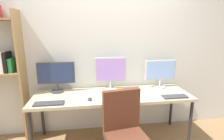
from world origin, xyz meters
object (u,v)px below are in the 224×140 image
Objects in this scene: monitor_center at (111,72)px; monitor_right at (161,72)px; keyboard_right at (175,97)px; coffee_mug at (120,92)px; monitor_left at (56,75)px; keyboard_left at (49,103)px; desk at (112,98)px; keyboard_center at (115,100)px; computer_mouse at (90,99)px.

monitor_center is 0.81m from monitor_right.
coffee_mug is (-0.73, 0.19, 0.04)m from keyboard_right.
monitor_left reaches higher than keyboard_left.
monitor_center is at bearing 0.00° from monitor_left.
monitor_left is at bearing 164.95° from keyboard_right.
desk is 0.89m from monitor_left.
monitor_left is (-0.81, 0.21, 0.31)m from desk.
keyboard_center is 0.84m from keyboard_right.
monitor_right is (0.81, 0.21, 0.31)m from desk.
desk is 21.23× the size of coffee_mug.
monitor_right is 0.51m from keyboard_right.
monitor_right reaches higher than keyboard_right.
keyboard_right reaches higher than desk.
monitor_right is at bearing 94.51° from keyboard_right.
monitor_left is 0.97m from coffee_mug.
keyboard_right is (0.03, -0.44, -0.24)m from monitor_right.
keyboard_center is 3.61× the size of coffee_mug.
monitor_left is at bearing 141.29° from computer_mouse.
keyboard_center is at bearing -28.78° from monitor_left.
keyboard_right is (0.84, -0.44, -0.28)m from monitor_center.
keyboard_left reaches higher than desk.
computer_mouse is at bearing -163.24° from coffee_mug.
monitor_center is 1.02× the size of monitor_right.
computer_mouse is 0.46m from coffee_mug.
keyboard_center and keyboard_right have the same top height.
keyboard_left and keyboard_center have the same top height.
keyboard_right is (0.84, 0.00, 0.00)m from keyboard_center.
desk is 5.88× the size of keyboard_center.
monitor_center is 5.29× the size of computer_mouse.
monitor_left is 0.81m from monitor_center.
keyboard_center is (0.00, -0.44, -0.28)m from monitor_center.
monitor_center reaches higher than coffee_mug.
coffee_mug is at bearing 165.15° from keyboard_right.
coffee_mug is (0.44, 0.13, 0.03)m from computer_mouse.
monitor_left is 1.61m from monitor_right.
keyboard_right is 3.56× the size of computer_mouse.
monitor_left is at bearing 151.22° from keyboard_center.
computer_mouse is at bearing -153.10° from desk.
keyboard_center reaches higher than desk.
monitor_center reaches higher than monitor_left.
keyboard_center is at bearing -119.00° from coffee_mug.
desk is at bearing 15.31° from keyboard_left.
monitor_left reaches higher than computer_mouse.
keyboard_center is at bearing -90.00° from monitor_center.
monitor_right reaches higher than keyboard_left.
computer_mouse is at bearing 176.96° from keyboard_right.
keyboard_left is 0.84m from keyboard_center.
monitor_right is at bearing 15.05° from keyboard_left.
computer_mouse is at bearing -131.03° from monitor_center.
coffee_mug reaches higher than keyboard_right.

